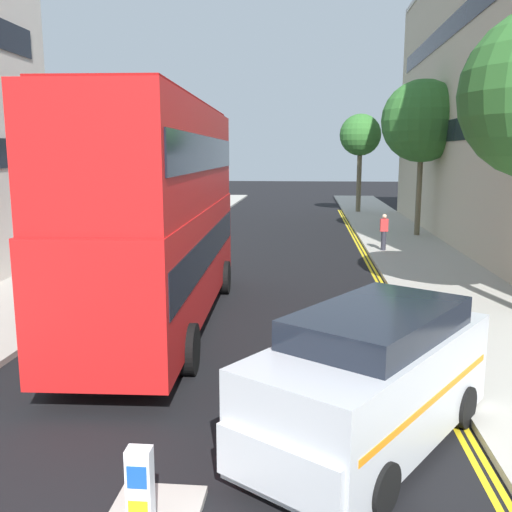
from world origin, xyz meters
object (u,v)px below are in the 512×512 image
(double_decker_bus_away, at_px, (160,208))
(taxi_minivan, at_px, (369,380))
(keep_left_bollard, at_px, (141,499))
(pedestrian_far, at_px, (384,231))

(double_decker_bus_away, distance_m, taxi_minivan, 7.77)
(double_decker_bus_away, xyz_separation_m, taxi_minivan, (4.65, -5.91, -1.96))
(keep_left_bollard, height_order, pedestrian_far, pedestrian_far)
(keep_left_bollard, height_order, taxi_minivan, taxi_minivan)
(double_decker_bus_away, distance_m, pedestrian_far, 13.54)
(double_decker_bus_away, bearing_deg, taxi_minivan, -51.77)
(keep_left_bollard, height_order, double_decker_bus_away, double_decker_bus_away)
(taxi_minivan, bearing_deg, pedestrian_far, 81.93)
(keep_left_bollard, relative_size, taxi_minivan, 0.22)
(pedestrian_far, bearing_deg, double_decker_bus_away, -122.04)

